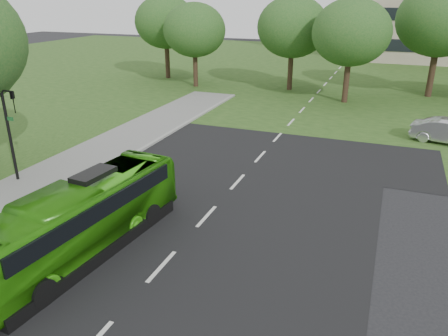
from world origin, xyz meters
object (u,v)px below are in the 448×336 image
tree_park_a (195,30)px  tree_park_d (441,20)px  bus (80,219)px  tree_park_c (351,33)px  tree_park_b (293,27)px  tree_park_f (166,22)px  traffic_light (10,124)px

tree_park_a → tree_park_d: (22.35, 3.45, 1.25)m
bus → tree_park_c: bearing=83.1°
tree_park_b → tree_park_f: (-14.52, 1.54, 0.09)m
tree_park_d → tree_park_f: (-27.40, -0.06, -0.77)m
tree_park_b → traffic_light: 28.94m
tree_park_c → tree_park_b: bearing=148.3°
tree_park_b → bus: (-0.28, -31.97, -4.67)m
tree_park_c → tree_park_d: (7.04, 5.20, 0.92)m
tree_park_a → tree_park_f: size_ratio=0.92×
bus → tree_park_d: bearing=73.9°
tree_park_a → traffic_light: bearing=-85.4°
tree_park_f → tree_park_b: bearing=-6.0°
tree_park_a → tree_park_b: size_ratio=0.93×
tree_park_c → tree_park_f: size_ratio=0.98×
tree_park_d → traffic_light: 35.93m
tree_park_b → tree_park_c: 6.85m
tree_park_a → tree_park_f: tree_park_f is taller
tree_park_f → bus: bearing=-67.0°
tree_park_b → tree_park_c: tree_park_b is taller
bus → tree_park_a: bearing=112.3°
tree_park_a → tree_park_f: 6.10m
tree_park_a → tree_park_d: size_ratio=0.82×
tree_park_a → bus: size_ratio=0.87×
tree_park_b → tree_park_c: bearing=-31.7°
tree_park_a → tree_park_f: bearing=146.1°
tree_park_b → tree_park_d: (12.87, 1.60, 0.86)m
tree_park_b → traffic_light: (-7.41, -27.82, -2.94)m
tree_park_f → tree_park_a: bearing=-33.9°
tree_park_c → tree_park_f: tree_park_f is taller
tree_park_a → tree_park_d: tree_park_d is taller
tree_park_c → tree_park_f: 20.99m
tree_park_a → bus: 31.78m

